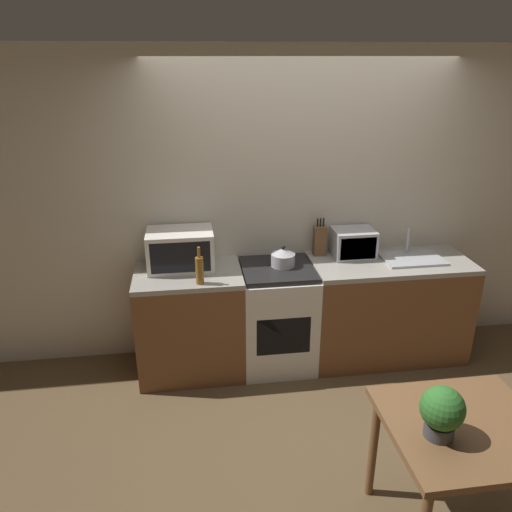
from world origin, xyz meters
name	(u,v)px	position (x,y,z in m)	size (l,w,h in m)	color
ground_plane	(330,425)	(0.00, 0.00, 0.00)	(16.00, 16.00, 0.00)	brown
wall_back	(299,207)	(0.00, 1.21, 1.30)	(10.00, 0.06, 2.60)	beige
counter_left_run	(190,322)	(-0.97, 0.87, 0.45)	(0.86, 0.62, 0.90)	brown
counter_right_run	(386,308)	(0.73, 0.87, 0.45)	(1.34, 0.62, 0.90)	brown
stove_range	(277,316)	(-0.24, 0.87, 0.45)	(0.60, 0.62, 0.90)	silver
kettle	(283,257)	(-0.20, 0.90, 0.97)	(0.20, 0.20, 0.18)	#B7B7BC
microwave	(180,249)	(-1.02, 0.98, 1.06)	(0.53, 0.36, 0.31)	silver
bottle	(200,270)	(-0.88, 0.65, 1.01)	(0.06, 0.06, 0.30)	olive
knife_block	(320,240)	(0.16, 1.09, 1.03)	(0.10, 0.08, 0.33)	brown
toaster_oven	(353,243)	(0.44, 1.02, 1.02)	(0.35, 0.28, 0.24)	#ADAFB5
sink_basin	(412,258)	(0.91, 0.88, 0.92)	(0.50, 0.35, 0.24)	#ADAFB5
dining_table	(463,441)	(0.41, -0.93, 0.65)	(0.81, 0.75, 0.75)	brown
potted_plant	(442,411)	(0.23, -0.98, 0.90)	(0.22, 0.22, 0.28)	#424247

